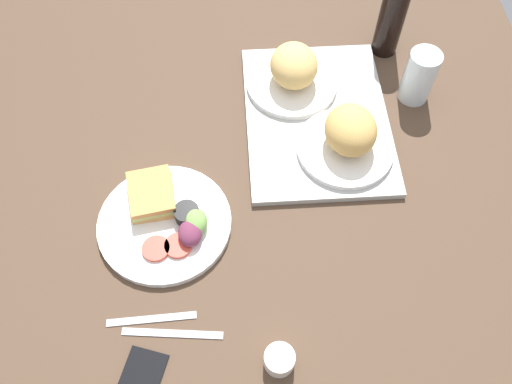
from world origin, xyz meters
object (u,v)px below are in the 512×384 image
(bread_plate_far, at_px, (351,136))
(soda_bottle, at_px, (392,22))
(plate_with_salad, at_px, (168,218))
(drinking_glass, at_px, (421,76))
(fork, at_px, (154,319))
(bread_plate_near, at_px, (295,72))
(espresso_cup, at_px, (282,360))
(knife, at_px, (175,333))
(serving_tray, at_px, (319,118))

(bread_plate_far, distance_m, soda_bottle, 0.35)
(plate_with_salad, height_order, drinking_glass, drinking_glass)
(plate_with_salad, xyz_separation_m, fork, (0.21, -0.02, -0.01))
(drinking_glass, bearing_deg, plate_with_salad, -61.86)
(bread_plate_far, bearing_deg, soda_bottle, 155.17)
(bread_plate_near, height_order, drinking_glass, drinking_glass)
(espresso_cup, bearing_deg, knife, -108.38)
(knife, bearing_deg, serving_tray, 62.04)
(serving_tray, xyz_separation_m, espresso_cup, (0.55, -0.13, 0.01))
(plate_with_salad, relative_size, espresso_cup, 4.95)
(serving_tray, xyz_separation_m, knife, (0.49, -0.33, -0.01))
(plate_with_salad, distance_m, espresso_cup, 0.37)
(serving_tray, height_order, plate_with_salad, plate_with_salad)
(serving_tray, distance_m, bread_plate_far, 0.12)
(serving_tray, distance_m, soda_bottle, 0.31)
(bread_plate_near, height_order, soda_bottle, soda_bottle)
(knife, bearing_deg, espresso_cup, -12.41)
(serving_tray, xyz_separation_m, drinking_glass, (-0.06, 0.24, 0.06))
(serving_tray, distance_m, drinking_glass, 0.26)
(espresso_cup, bearing_deg, fork, -111.98)
(drinking_glass, xyz_separation_m, espresso_cup, (0.61, -0.38, -0.05))
(bread_plate_near, xyz_separation_m, fork, (0.56, -0.32, -0.05))
(soda_bottle, bearing_deg, drinking_glass, 14.41)
(bread_plate_far, xyz_separation_m, espresso_cup, (0.46, -0.19, -0.04))
(espresso_cup, relative_size, knife, 0.29)
(drinking_glass, relative_size, fork, 0.79)
(serving_tray, relative_size, soda_bottle, 2.49)
(bread_plate_far, bearing_deg, bread_plate_near, -152.52)
(fork, bearing_deg, bread_plate_near, 58.17)
(drinking_glass, distance_m, espresso_cup, 0.72)
(fork, distance_m, knife, 0.05)
(drinking_glass, bearing_deg, soda_bottle, -165.59)
(bread_plate_far, xyz_separation_m, knife, (0.40, -0.38, -0.06))
(bread_plate_near, bearing_deg, drinking_glass, 81.69)
(fork, bearing_deg, serving_tray, 49.03)
(soda_bottle, bearing_deg, plate_with_salad, -48.97)
(serving_tray, relative_size, knife, 2.37)
(bread_plate_near, distance_m, fork, 0.65)
(drinking_glass, relative_size, soda_bottle, 0.74)
(bread_plate_far, relative_size, knife, 1.14)
(bread_plate_far, relative_size, plate_with_salad, 0.78)
(espresso_cup, bearing_deg, serving_tray, 166.33)
(serving_tray, bearing_deg, fork, -38.80)
(bread_plate_near, xyz_separation_m, plate_with_salad, (0.36, -0.30, -0.04))
(bread_plate_far, height_order, espresso_cup, bread_plate_far)
(soda_bottle, relative_size, espresso_cup, 3.23)
(fork, bearing_deg, espresso_cup, -24.15)
(plate_with_salad, height_order, fork, plate_with_salad)
(soda_bottle, bearing_deg, espresso_cup, -23.37)
(drinking_glass, height_order, knife, drinking_glass)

